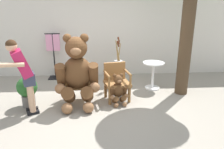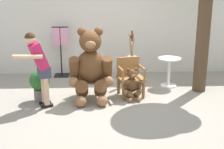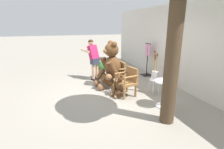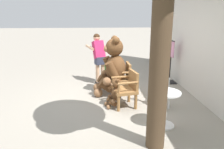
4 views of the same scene
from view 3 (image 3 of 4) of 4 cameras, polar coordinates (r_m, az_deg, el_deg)
ground_plane at (r=5.72m, az=-0.65°, el=-5.59°), size 60.00×60.00×0.00m
back_wall at (r=6.50m, az=20.16°, el=8.84°), size 10.00×0.16×2.80m
wooden_chair_left at (r=6.10m, az=1.81°, el=0.39°), size 0.58×0.54×0.86m
wooden_chair_right at (r=5.32m, az=5.07°, el=-2.07°), size 0.65×0.62×0.86m
teddy_bear_large at (r=5.93m, az=-0.57°, el=3.10°), size 0.95×0.91×1.59m
teddy_bear_small at (r=5.24m, az=2.32°, el=-3.62°), size 0.44×0.44×0.71m
person_visitor at (r=6.78m, az=-6.11°, el=5.90°), size 0.68×0.67×1.56m
white_stool at (r=5.65m, az=13.74°, el=-2.52°), size 0.34×0.34×0.46m
brush_bucket at (r=5.56m, az=13.90°, el=0.40°), size 0.22×0.22×0.90m
round_side_table at (r=4.77m, az=16.81°, el=-5.08°), size 0.56×0.56×0.72m
potted_plant at (r=7.05m, az=-3.41°, el=1.99°), size 0.44×0.44×0.68m
clothing_display_stand at (r=7.48m, az=11.45°, el=5.07°), size 0.44×0.40×1.36m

